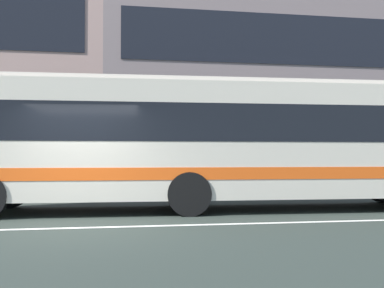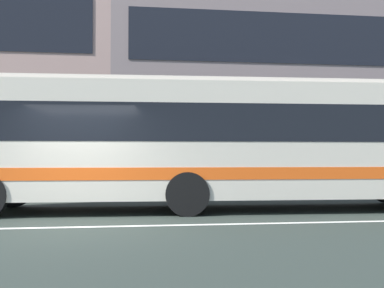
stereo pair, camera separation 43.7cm
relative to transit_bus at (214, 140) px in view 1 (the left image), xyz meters
The scene contains 4 objects.
ground_plane 4.43m from the transit_bus, 142.94° to the right, with size 160.00×160.00×0.00m, color #2A322C.
lane_centre_line 4.43m from the transit_bus, 142.94° to the right, with size 60.00×0.16×0.01m, color silver.
apartment_block_right 16.42m from the transit_bus, 66.03° to the left, with size 18.85×11.85×11.52m.
transit_bus is the anchor object (origin of this frame).
Camera 1 is at (0.71, -9.12, 1.37)m, focal length 43.80 mm.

